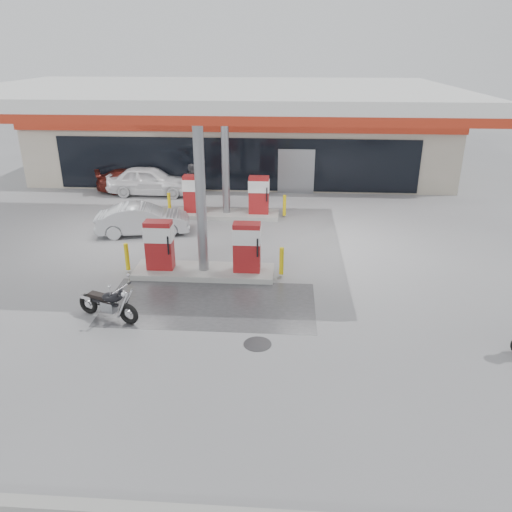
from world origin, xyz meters
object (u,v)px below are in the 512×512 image
(pump_island_near, at_px, (203,254))
(attendant, at_px, (193,181))
(sedan_white, at_px, (150,180))
(parked_car_left, at_px, (135,179))
(pump_island_far, at_px, (226,200))
(parked_motorcycle, at_px, (109,304))
(hatchback_silver, at_px, (143,219))

(pump_island_near, bearing_deg, attendant, 102.75)
(sedan_white, height_order, parked_car_left, sedan_white)
(pump_island_far, bearing_deg, sedan_white, 142.78)
(pump_island_near, distance_m, attendant, 9.02)
(pump_island_near, xyz_separation_m, parked_motorcycle, (-2.07, -3.01, -0.27))
(sedan_white, relative_size, attendant, 2.50)
(pump_island_near, relative_size, sedan_white, 1.24)
(pump_island_near, relative_size, hatchback_silver, 1.43)
(sedan_white, distance_m, parked_car_left, 1.30)
(attendant, relative_size, parked_car_left, 0.43)
(parked_motorcycle, bearing_deg, sedan_white, 120.43)
(pump_island_far, relative_size, sedan_white, 1.24)
(parked_motorcycle, bearing_deg, hatchback_silver, 118.29)
(pump_island_near, height_order, hatchback_silver, pump_island_near)
(pump_island_near, distance_m, hatchback_silver, 4.67)
(pump_island_near, bearing_deg, sedan_white, 114.60)
(parked_motorcycle, xyz_separation_m, parked_car_left, (-3.15, 13.01, 0.11))
(attendant, bearing_deg, parked_motorcycle, 175.86)
(attendant, xyz_separation_m, parked_car_left, (-3.23, 1.20, -0.27))
(pump_island_far, distance_m, attendant, 3.44)
(pump_island_near, bearing_deg, hatchback_silver, 129.58)
(pump_island_far, bearing_deg, parked_car_left, 142.54)
(attendant, xyz_separation_m, hatchback_silver, (-0.99, -5.20, -0.23))
(parked_car_left, bearing_deg, pump_island_far, -151.20)
(parked_motorcycle, distance_m, sedan_white, 12.40)
(parked_motorcycle, height_order, attendant, attendant)
(pump_island_near, relative_size, attendant, 3.12)
(sedan_white, height_order, attendant, attendant)
(parked_motorcycle, distance_m, hatchback_silver, 6.68)
(parked_motorcycle, distance_m, parked_car_left, 13.39)
(parked_motorcycle, relative_size, attendant, 1.14)
(hatchback_silver, height_order, parked_car_left, hatchback_silver)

